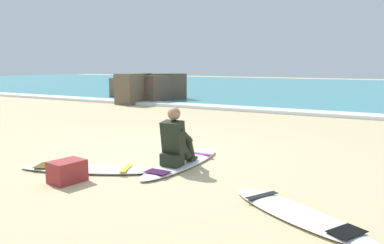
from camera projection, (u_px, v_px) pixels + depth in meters
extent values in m
plane|color=#CCB584|center=(151.00, 154.00, 7.29)|extent=(80.00, 80.00, 0.00)
cube|color=teal|center=(330.00, 88.00, 25.53)|extent=(80.00, 28.00, 0.10)
cube|color=white|center=(268.00, 110.00, 13.63)|extent=(80.00, 0.90, 0.11)
ellipsoid|color=white|center=(182.00, 163.00, 6.49)|extent=(0.57, 2.29, 0.07)
cube|color=purple|center=(200.00, 154.00, 7.03)|extent=(0.48, 0.11, 0.01)
cube|color=#351037|center=(157.00, 172.00, 5.86)|extent=(0.37, 0.25, 0.01)
cube|color=black|center=(172.00, 159.00, 6.20)|extent=(0.32, 0.26, 0.20)
cylinder|color=black|center=(173.00, 147.00, 6.39)|extent=(0.15, 0.41, 0.43)
cylinder|color=black|center=(178.00, 147.00, 6.58)|extent=(0.12, 0.26, 0.42)
cube|color=black|center=(180.00, 157.00, 6.67)|extent=(0.10, 0.22, 0.05)
cylinder|color=black|center=(183.00, 149.00, 6.29)|extent=(0.15, 0.41, 0.43)
cylinder|color=black|center=(190.00, 148.00, 6.47)|extent=(0.12, 0.26, 0.42)
cube|color=black|center=(192.00, 158.00, 6.56)|extent=(0.10, 0.22, 0.05)
cube|color=black|center=(173.00, 138.00, 6.19)|extent=(0.34, 0.29, 0.57)
sphere|color=#A37556|center=(174.00, 114.00, 6.15)|extent=(0.21, 0.21, 0.21)
cylinder|color=black|center=(171.00, 134.00, 6.38)|extent=(0.09, 0.40, 0.31)
cylinder|color=black|center=(185.00, 135.00, 6.25)|extent=(0.09, 0.40, 0.31)
ellipsoid|color=silver|center=(88.00, 169.00, 6.15)|extent=(2.32, 1.32, 0.07)
cube|color=gold|center=(126.00, 168.00, 6.07)|extent=(0.27, 0.48, 0.01)
cube|color=#4C400C|center=(45.00, 165.00, 6.24)|extent=(0.36, 0.43, 0.01)
ellipsoid|color=white|center=(296.00, 213.00, 4.34)|extent=(2.04, 1.46, 0.07)
cube|color=black|center=(262.00, 195.00, 4.81)|extent=(0.32, 0.47, 0.01)
cube|color=black|center=(347.00, 231.00, 3.78)|extent=(0.39, 0.43, 0.01)
cube|color=brown|center=(164.00, 87.00, 17.37)|extent=(1.94, 2.08, 1.25)
cube|color=brown|center=(133.00, 87.00, 18.45)|extent=(1.50, 1.77, 1.12)
cube|color=brown|center=(156.00, 88.00, 17.12)|extent=(1.72, 1.95, 1.19)
cube|color=brown|center=(133.00, 89.00, 16.31)|extent=(0.85, 1.55, 1.28)
cube|color=brown|center=(131.00, 88.00, 18.52)|extent=(1.84, 1.21, 1.01)
cube|color=maroon|center=(67.00, 171.00, 5.57)|extent=(0.43, 0.53, 0.32)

